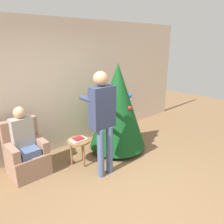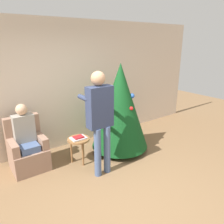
{
  "view_description": "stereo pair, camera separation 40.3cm",
  "coord_description": "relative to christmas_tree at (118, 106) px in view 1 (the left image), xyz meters",
  "views": [
    {
      "loc": [
        -1.99,
        -1.82,
        2.26
      ],
      "look_at": [
        0.58,
        1.04,
        1.01
      ],
      "focal_mm": 35.0,
      "sensor_mm": 36.0,
      "label": 1
    },
    {
      "loc": [
        -1.67,
        -2.07,
        2.26
      ],
      "look_at": [
        0.58,
        1.04,
        1.01
      ],
      "focal_mm": 35.0,
      "sensor_mm": 36.0,
      "label": 2
    }
  ],
  "objects": [
    {
      "name": "christmas_tree",
      "position": [
        0.0,
        0.0,
        0.0
      ],
      "size": [
        1.19,
        1.19,
        1.86
      ],
      "color": "brown",
      "rests_on": "ground_plane"
    },
    {
      "name": "ground_plane",
      "position": [
        -0.98,
        -1.31,
        -0.98
      ],
      "size": [
        14.0,
        14.0,
        0.0
      ],
      "primitive_type": "plane",
      "color": "brown"
    },
    {
      "name": "laptop",
      "position": [
        -0.96,
        0.04,
        -0.47
      ],
      "size": [
        0.29,
        0.22,
        0.02
      ],
      "color": "silver",
      "rests_on": "side_stool"
    },
    {
      "name": "person_seated",
      "position": [
        -1.81,
        0.41,
        -0.32
      ],
      "size": [
        0.36,
        0.46,
        1.22
      ],
      "color": "#475B84",
      "rests_on": "ground_plane"
    },
    {
      "name": "person_standing",
      "position": [
        -0.8,
        -0.49,
        0.12
      ],
      "size": [
        0.45,
        0.57,
        1.81
      ],
      "color": "#475B84",
      "rests_on": "ground_plane"
    },
    {
      "name": "book",
      "position": [
        -0.96,
        0.04,
        -0.45
      ],
      "size": [
        0.18,
        0.15,
        0.02
      ],
      "color": "#B21E23",
      "rests_on": "laptop"
    },
    {
      "name": "side_stool",
      "position": [
        -0.96,
        0.04,
        -0.56
      ],
      "size": [
        0.42,
        0.42,
        0.5
      ],
      "color": "olive",
      "rests_on": "ground_plane"
    },
    {
      "name": "wall_back",
      "position": [
        -0.98,
        0.92,
        0.37
      ],
      "size": [
        8.0,
        0.06,
        2.7
      ],
      "color": "beige",
      "rests_on": "ground_plane"
    },
    {
      "name": "armchair",
      "position": [
        -1.81,
        0.44,
        -0.64
      ],
      "size": [
        0.62,
        0.61,
        0.96
      ],
      "color": "#93705B",
      "rests_on": "ground_plane"
    }
  ]
}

